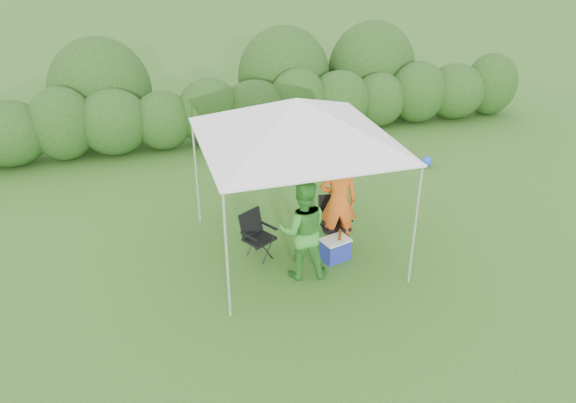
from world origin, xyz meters
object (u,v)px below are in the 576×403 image
object	(u,v)px
chair_right	(334,217)
chair_left	(256,232)
woman	(303,230)
cooler	(335,249)
canopy	(296,120)
man	(338,202)

from	to	relation	value
chair_right	chair_left	bearing A→B (deg)	-171.60
chair_left	woman	size ratio (longest dim) A/B	0.49
cooler	chair_right	bearing A→B (deg)	57.93
canopy	chair_right	xyz separation A→B (m)	(0.74, 0.04, -1.95)
canopy	chair_right	world-z (taller)	canopy
cooler	man	bearing A→B (deg)	50.23
chair_left	man	distance (m)	1.54
man	woman	xyz separation A→B (m)	(-0.87, -0.65, -0.06)
chair_left	cooler	bearing A→B (deg)	-51.82
canopy	chair_left	size ratio (longest dim) A/B	3.65
woman	man	bearing A→B (deg)	-131.34
chair_right	woman	bearing A→B (deg)	-129.64
canopy	chair_left	bearing A→B (deg)	-179.88
man	canopy	bearing A→B (deg)	1.41
chair_left	woman	xyz separation A→B (m)	(0.60, -0.78, 0.38)
chair_left	man	xyz separation A→B (m)	(1.47, -0.13, 0.44)
canopy	woman	size ratio (longest dim) A/B	1.79
cooler	canopy	bearing A→B (deg)	123.64
chair_right	chair_left	world-z (taller)	chair_right
chair_left	cooler	xyz separation A→B (m)	(1.30, -0.51, -0.28)
canopy	cooler	world-z (taller)	canopy
man	cooler	distance (m)	0.83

